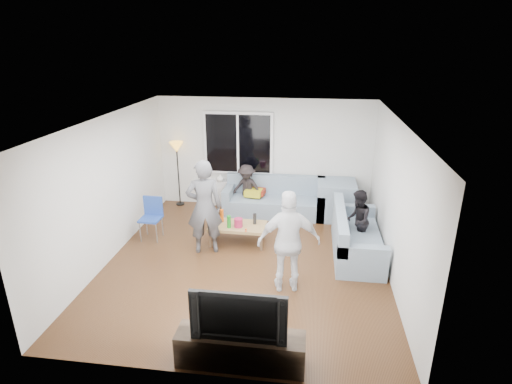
# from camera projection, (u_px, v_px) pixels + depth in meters

# --- Properties ---
(floor) EXTENTS (5.00, 5.50, 0.04)m
(floor) POSITION_uv_depth(u_px,v_px,m) (246.00, 263.00, 7.57)
(floor) COLOR #56351C
(floor) RESTS_ON ground
(ceiling) EXTENTS (5.00, 5.50, 0.04)m
(ceiling) POSITION_uv_depth(u_px,v_px,m) (245.00, 119.00, 6.65)
(ceiling) COLOR white
(ceiling) RESTS_ON ground
(wall_back) EXTENTS (5.00, 0.04, 2.60)m
(wall_back) POSITION_uv_depth(u_px,v_px,m) (264.00, 154.00, 9.68)
(wall_back) COLOR silver
(wall_back) RESTS_ON ground
(wall_front) EXTENTS (5.00, 0.04, 2.60)m
(wall_front) POSITION_uv_depth(u_px,v_px,m) (206.00, 285.00, 4.54)
(wall_front) COLOR silver
(wall_front) RESTS_ON ground
(wall_left) EXTENTS (0.04, 5.50, 2.60)m
(wall_left) POSITION_uv_depth(u_px,v_px,m) (107.00, 189.00, 7.43)
(wall_left) COLOR silver
(wall_left) RESTS_ON ground
(wall_right) EXTENTS (0.04, 5.50, 2.60)m
(wall_right) POSITION_uv_depth(u_px,v_px,m) (397.00, 203.00, 6.80)
(wall_right) COLOR silver
(wall_right) RESTS_ON ground
(window_frame) EXTENTS (1.62, 0.06, 1.47)m
(window_frame) POSITION_uv_depth(u_px,v_px,m) (238.00, 143.00, 9.60)
(window_frame) COLOR white
(window_frame) RESTS_ON wall_back
(window_glass) EXTENTS (1.50, 0.02, 1.35)m
(window_glass) POSITION_uv_depth(u_px,v_px,m) (238.00, 144.00, 9.56)
(window_glass) COLOR black
(window_glass) RESTS_ON window_frame
(window_mullion) EXTENTS (0.05, 0.03, 1.35)m
(window_mullion) POSITION_uv_depth(u_px,v_px,m) (238.00, 144.00, 9.55)
(window_mullion) COLOR white
(window_mullion) RESTS_ON window_frame
(radiator) EXTENTS (1.30, 0.12, 0.62)m
(radiator) POSITION_uv_depth(u_px,v_px,m) (239.00, 194.00, 9.99)
(radiator) COLOR silver
(radiator) RESTS_ON floor
(potted_plant) EXTENTS (0.24, 0.21, 0.36)m
(potted_plant) POSITION_uv_depth(u_px,v_px,m) (248.00, 175.00, 9.77)
(potted_plant) COLOR #2F5E25
(potted_plant) RESTS_ON radiator
(vase) EXTENTS (0.23, 0.23, 0.19)m
(vase) POSITION_uv_depth(u_px,v_px,m) (220.00, 178.00, 9.88)
(vase) COLOR silver
(vase) RESTS_ON radiator
(sofa_back_section) EXTENTS (2.30, 0.85, 0.85)m
(sofa_back_section) POSITION_uv_depth(u_px,v_px,m) (274.00, 197.00, 9.49)
(sofa_back_section) COLOR gray
(sofa_back_section) RESTS_ON floor
(sofa_right_section) EXTENTS (2.00, 0.85, 0.85)m
(sofa_right_section) POSITION_uv_depth(u_px,v_px,m) (358.00, 233.00, 7.72)
(sofa_right_section) COLOR gray
(sofa_right_section) RESTS_ON floor
(sofa_corner) EXTENTS (0.85, 0.85, 0.85)m
(sofa_corner) POSITION_uv_depth(u_px,v_px,m) (336.00, 200.00, 9.31)
(sofa_corner) COLOR gray
(sofa_corner) RESTS_ON floor
(cushion_yellow) EXTENTS (0.42, 0.36, 0.14)m
(cushion_yellow) POSITION_uv_depth(u_px,v_px,m) (254.00, 193.00, 9.50)
(cushion_yellow) COLOR gold
(cushion_yellow) RESTS_ON sofa_back_section
(cushion_red) EXTENTS (0.39, 0.34, 0.13)m
(cushion_red) POSITION_uv_depth(u_px,v_px,m) (257.00, 192.00, 9.57)
(cushion_red) COLOR maroon
(cushion_red) RESTS_ON sofa_back_section
(coffee_table) EXTENTS (1.11, 0.62, 0.40)m
(coffee_table) POSITION_uv_depth(u_px,v_px,m) (238.00, 234.00, 8.20)
(coffee_table) COLOR #9A794A
(coffee_table) RESTS_ON floor
(pitcher) EXTENTS (0.17, 0.17, 0.17)m
(pitcher) POSITION_uv_depth(u_px,v_px,m) (238.00, 223.00, 8.01)
(pitcher) COLOR #991B40
(pitcher) RESTS_ON coffee_table
(side_chair) EXTENTS (0.41, 0.41, 0.86)m
(side_chair) POSITION_uv_depth(u_px,v_px,m) (151.00, 219.00, 8.30)
(side_chair) COLOR #224297
(side_chair) RESTS_ON floor
(floor_lamp) EXTENTS (0.32, 0.32, 1.56)m
(floor_lamp) POSITION_uv_depth(u_px,v_px,m) (178.00, 174.00, 9.92)
(floor_lamp) COLOR gold
(floor_lamp) RESTS_ON floor
(player_left) EXTENTS (0.75, 0.59, 1.82)m
(player_left) POSITION_uv_depth(u_px,v_px,m) (204.00, 207.00, 7.65)
(player_left) COLOR #4C4C51
(player_left) RESTS_ON floor
(player_right) EXTENTS (1.05, 0.57, 1.69)m
(player_right) POSITION_uv_depth(u_px,v_px,m) (289.00, 242.00, 6.47)
(player_right) COLOR silver
(player_right) RESTS_ON floor
(spectator_right) EXTENTS (0.52, 0.63, 1.19)m
(spectator_right) POSITION_uv_depth(u_px,v_px,m) (357.00, 221.00, 7.84)
(spectator_right) COLOR black
(spectator_right) RESTS_ON floor
(spectator_back) EXTENTS (0.84, 0.62, 1.16)m
(spectator_back) POSITION_uv_depth(u_px,v_px,m) (247.00, 189.00, 9.54)
(spectator_back) COLOR black
(spectator_back) RESTS_ON floor
(tv_console) EXTENTS (1.60, 0.40, 0.44)m
(tv_console) POSITION_uv_depth(u_px,v_px,m) (240.00, 349.00, 5.13)
(tv_console) COLOR #35281A
(tv_console) RESTS_ON floor
(television) EXTENTS (1.16, 0.15, 0.67)m
(television) POSITION_uv_depth(u_px,v_px,m) (240.00, 312.00, 4.93)
(television) COLOR black
(television) RESTS_ON tv_console
(bottle_a) EXTENTS (0.07, 0.07, 0.25)m
(bottle_a) POSITION_uv_depth(u_px,v_px,m) (222.00, 216.00, 8.24)
(bottle_a) COLOR #D9540C
(bottle_a) RESTS_ON coffee_table
(bottle_e) EXTENTS (0.07, 0.07, 0.21)m
(bottle_e) POSITION_uv_depth(u_px,v_px,m) (255.00, 219.00, 8.13)
(bottle_e) COLOR black
(bottle_e) RESTS_ON coffee_table
(bottle_b) EXTENTS (0.08, 0.08, 0.25)m
(bottle_b) POSITION_uv_depth(u_px,v_px,m) (229.00, 222.00, 7.96)
(bottle_b) COLOR #15771A
(bottle_b) RESTS_ON coffee_table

